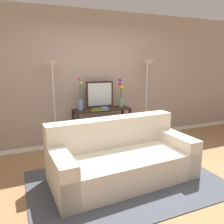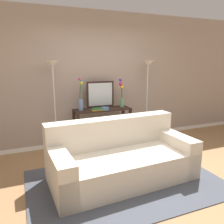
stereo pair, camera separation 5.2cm
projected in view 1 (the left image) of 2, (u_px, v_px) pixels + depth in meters
ground_plane at (139, 183)px, 3.36m from camera, size 16.00×16.00×0.02m
back_wall at (95, 79)px, 4.82m from camera, size 12.00×0.15×2.75m
area_rug at (126, 182)px, 3.37m from camera, size 2.77×1.84×0.01m
couch at (121, 159)px, 3.45m from camera, size 2.17×1.10×0.88m
console_table at (102, 121)px, 4.65m from camera, size 1.14×0.40×0.82m
floor_lamp_left at (53, 82)px, 4.13m from camera, size 0.28×0.28×1.77m
floor_lamp_right at (147, 78)px, 4.89m from camera, size 0.28×0.28×1.77m
wall_mirror at (100, 94)px, 4.69m from camera, size 0.58×0.02×0.54m
vase_tall_flowers at (80, 100)px, 4.39m from camera, size 0.11×0.12×0.63m
vase_short_flowers at (121, 95)px, 4.71m from camera, size 0.11×0.13×0.59m
fruit_bowl at (105, 108)px, 4.47m from camera, size 0.16×0.16×0.06m
book_stack at (97, 109)px, 4.43m from camera, size 0.21×0.13×0.04m
book_row_under_console at (88, 146)px, 4.63m from camera, size 0.29×0.18×0.12m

